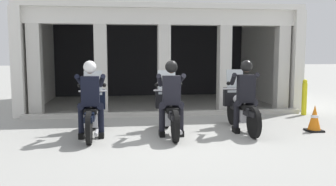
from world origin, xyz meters
TOP-DOWN VIEW (x-y plane):
  - ground_plane at (0.00, 3.00)m, footprint 80.00×80.00m
  - station_building at (0.20, 5.30)m, footprint 8.20×5.03m
  - kerb_strip at (0.20, 2.34)m, footprint 7.70×0.24m
  - motorcycle_left at (-1.65, 0.30)m, footprint 0.62×2.04m
  - police_officer_left at (-1.65, 0.01)m, footprint 0.63×0.61m
  - motorcycle_center at (0.00, 0.24)m, footprint 0.62×2.04m
  - police_officer_center at (0.00, -0.04)m, footprint 0.63×0.61m
  - motorcycle_right at (1.65, 0.37)m, footprint 0.62×2.04m
  - police_officer_right at (1.65, 0.09)m, footprint 0.63×0.61m
  - traffic_cone_flank at (3.22, -0.02)m, footprint 0.34×0.34m
  - bollard_kerbside at (4.06, 2.00)m, footprint 0.14×0.14m

SIDE VIEW (x-z plane):
  - ground_plane at x=0.00m, z-range 0.00..0.00m
  - kerb_strip at x=0.20m, z-range 0.00..0.12m
  - traffic_cone_flank at x=3.22m, z-range -0.01..0.58m
  - bollard_kerbside at x=4.06m, z-range 0.00..1.00m
  - motorcycle_left at x=-1.65m, z-range -0.17..1.17m
  - motorcycle_center at x=0.00m, z-range -0.17..1.17m
  - motorcycle_right at x=1.65m, z-range -0.17..1.17m
  - police_officer_left at x=-1.65m, z-range 0.15..1.73m
  - police_officer_center at x=0.00m, z-range 0.15..1.73m
  - police_officer_right at x=1.65m, z-range 0.15..1.73m
  - station_building at x=0.20m, z-range 0.39..3.51m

